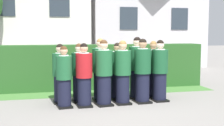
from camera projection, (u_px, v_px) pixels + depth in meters
name	position (u px, v px, depth m)	size (l,w,h in m)	color
ground_plane	(114.00, 104.00, 8.00)	(60.00, 60.00, 0.00)	gray
student_front_row_0	(64.00, 78.00, 7.59)	(0.40, 0.47, 1.53)	black
student_in_red_blazer	(84.00, 77.00, 7.69)	(0.41, 0.46, 1.60)	black
student_front_row_2	(104.00, 74.00, 7.81)	(0.45, 0.53, 1.68)	black
student_front_row_3	(123.00, 74.00, 7.97)	(0.43, 0.53, 1.66)	black
student_front_row_4	(142.00, 72.00, 8.12)	(0.44, 0.51, 1.70)	black
student_front_row_5	(160.00, 72.00, 8.31)	(0.43, 0.53, 1.66)	black
student_rear_row_0	(60.00, 75.00, 8.08)	(0.41, 0.49, 1.56)	black
student_rear_row_1	(79.00, 74.00, 8.20)	(0.41, 0.47, 1.57)	black
student_rear_row_2	(100.00, 71.00, 8.33)	(0.44, 0.49, 1.70)	black
student_rear_row_3	(117.00, 73.00, 8.51)	(0.41, 0.46, 1.58)	black
student_rear_row_4	(137.00, 69.00, 8.63)	(0.45, 0.53, 1.73)	black
student_rear_row_5	(153.00, 71.00, 8.78)	(0.42, 0.50, 1.62)	black
hedge	(98.00, 67.00, 10.19)	(7.15, 0.70, 1.45)	#285623
school_building_main	(143.00, 11.00, 17.15)	(6.38, 3.93, 5.89)	silver
school_building_annex	(33.00, 1.00, 15.01)	(5.55, 3.31, 6.57)	silver
lawn_strip	(103.00, 93.00, 9.49)	(7.15, 0.90, 0.01)	#477A38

